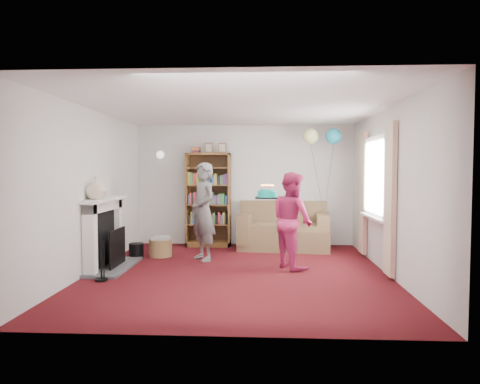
# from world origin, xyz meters

# --- Properties ---
(ground) EXTENTS (5.00, 5.00, 0.00)m
(ground) POSITION_xyz_m (0.00, 0.00, 0.00)
(ground) COLOR #33070D
(ground) RESTS_ON ground
(wall_back) EXTENTS (4.50, 0.02, 2.50)m
(wall_back) POSITION_xyz_m (0.00, 2.51, 1.25)
(wall_back) COLOR silver
(wall_back) RESTS_ON ground
(wall_left) EXTENTS (0.02, 5.00, 2.50)m
(wall_left) POSITION_xyz_m (-2.26, 0.00, 1.25)
(wall_left) COLOR silver
(wall_left) RESTS_ON ground
(wall_right) EXTENTS (0.02, 5.00, 2.50)m
(wall_right) POSITION_xyz_m (2.26, 0.00, 1.25)
(wall_right) COLOR silver
(wall_right) RESTS_ON ground
(ceiling) EXTENTS (4.50, 5.00, 0.01)m
(ceiling) POSITION_xyz_m (0.00, 0.00, 2.50)
(ceiling) COLOR white
(ceiling) RESTS_ON wall_back
(fireplace) EXTENTS (0.55, 1.80, 1.12)m
(fireplace) POSITION_xyz_m (-2.09, 0.19, 0.51)
(fireplace) COLOR #3F3F42
(fireplace) RESTS_ON ground
(window_bay) EXTENTS (0.14, 2.02, 2.20)m
(window_bay) POSITION_xyz_m (2.21, 0.60, 1.20)
(window_bay) COLOR white
(window_bay) RESTS_ON ground
(wall_sconce) EXTENTS (0.16, 0.23, 0.16)m
(wall_sconce) POSITION_xyz_m (-1.75, 2.36, 1.88)
(wall_sconce) COLOR gold
(wall_sconce) RESTS_ON ground
(bookcase) EXTENTS (0.90, 0.42, 2.12)m
(bookcase) POSITION_xyz_m (-0.74, 2.30, 0.94)
(bookcase) COLOR #472B14
(bookcase) RESTS_ON ground
(sofa) EXTENTS (1.76, 0.93, 0.93)m
(sofa) POSITION_xyz_m (0.80, 2.07, 0.35)
(sofa) COLOR brown
(sofa) RESTS_ON ground
(wicker_basket) EXTENTS (0.41, 0.41, 0.37)m
(wicker_basket) POSITION_xyz_m (-1.47, 1.16, 0.17)
(wicker_basket) COLOR olive
(wicker_basket) RESTS_ON ground
(person_striped) EXTENTS (0.69, 0.74, 1.69)m
(person_striped) POSITION_xyz_m (-0.65, 0.88, 0.85)
(person_striped) COLOR black
(person_striped) RESTS_ON ground
(person_magenta) EXTENTS (0.86, 0.93, 1.53)m
(person_magenta) POSITION_xyz_m (0.85, 0.38, 0.77)
(person_magenta) COLOR #AD2252
(person_magenta) RESTS_ON ground
(birthday_cake) EXTENTS (0.38, 0.38, 0.22)m
(birthday_cake) POSITION_xyz_m (0.45, 0.54, 1.17)
(birthday_cake) COLOR black
(birthday_cake) RESTS_ON ground
(balloons) EXTENTS (0.75, 0.37, 1.70)m
(balloons) POSITION_xyz_m (1.53, 2.01, 2.22)
(balloons) COLOR #3F3F3F
(balloons) RESTS_ON ground
(mantel_vase) EXTENTS (0.43, 0.43, 0.34)m
(mantel_vase) POSITION_xyz_m (-2.12, -0.15, 1.30)
(mantel_vase) COLOR beige
(mantel_vase) RESTS_ON fireplace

